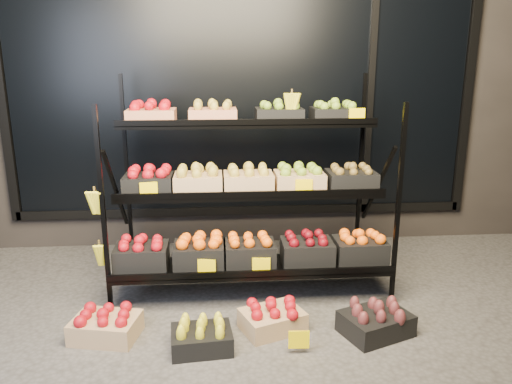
{
  "coord_description": "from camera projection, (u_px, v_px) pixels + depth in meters",
  "views": [
    {
      "loc": [
        -0.25,
        -3.11,
        1.79
      ],
      "look_at": [
        0.04,
        0.55,
        0.8
      ],
      "focal_mm": 35.0,
      "sensor_mm": 36.0,
      "label": 1
    }
  ],
  "objects": [
    {
      "name": "ground",
      "position": [
        256.0,
        323.0,
        3.48
      ],
      "size": [
        24.0,
        24.0,
        0.0
      ],
      "primitive_type": "plane",
      "color": "#514F4C",
      "rests_on": "ground"
    },
    {
      "name": "building",
      "position": [
        238.0,
        61.0,
        5.51
      ],
      "size": [
        6.0,
        2.08,
        3.5
      ],
      "color": "#2D2826",
      "rests_on": "ground"
    },
    {
      "name": "display_rack",
      "position": [
        248.0,
        192.0,
        3.85
      ],
      "size": [
        2.18,
        1.02,
        1.66
      ],
      "color": "black",
      "rests_on": "ground"
    },
    {
      "name": "tag_floor_b",
      "position": [
        299.0,
        345.0,
        3.09
      ],
      "size": [
        0.13,
        0.01,
        0.12
      ],
      "primitive_type": "cube",
      "color": "#FFDA00",
      "rests_on": "ground"
    },
    {
      "name": "floor_crate_left",
      "position": [
        106.0,
        324.0,
        3.27
      ],
      "size": [
        0.47,
        0.38,
        0.21
      ],
      "rotation": [
        0.0,
        0.0,
        -0.21
      ],
      "color": "tan",
      "rests_on": "ground"
    },
    {
      "name": "floor_crate_midleft",
      "position": [
        202.0,
        336.0,
        3.14
      ],
      "size": [
        0.4,
        0.31,
        0.19
      ],
      "rotation": [
        0.0,
        0.0,
        0.09
      ],
      "color": "black",
      "rests_on": "ground"
    },
    {
      "name": "floor_crate_midright",
      "position": [
        272.0,
        317.0,
        3.37
      ],
      "size": [
        0.48,
        0.42,
        0.2
      ],
      "rotation": [
        0.0,
        0.0,
        0.37
      ],
      "color": "tan",
      "rests_on": "ground"
    },
    {
      "name": "floor_crate_right",
      "position": [
        376.0,
        320.0,
        3.31
      ],
      "size": [
        0.52,
        0.46,
        0.21
      ],
      "rotation": [
        0.0,
        0.0,
        0.38
      ],
      "color": "black",
      "rests_on": "ground"
    }
  ]
}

